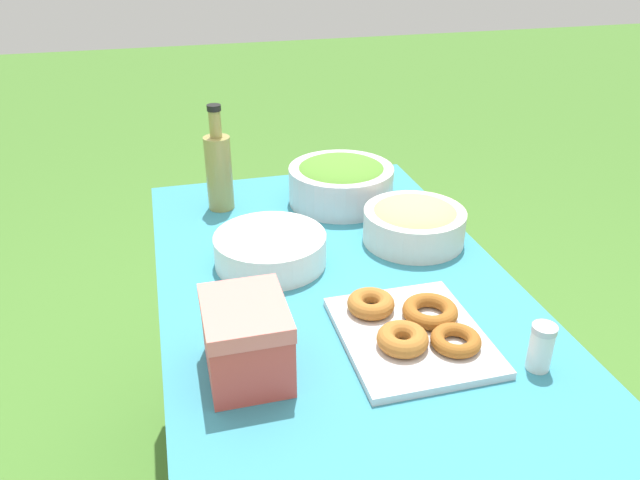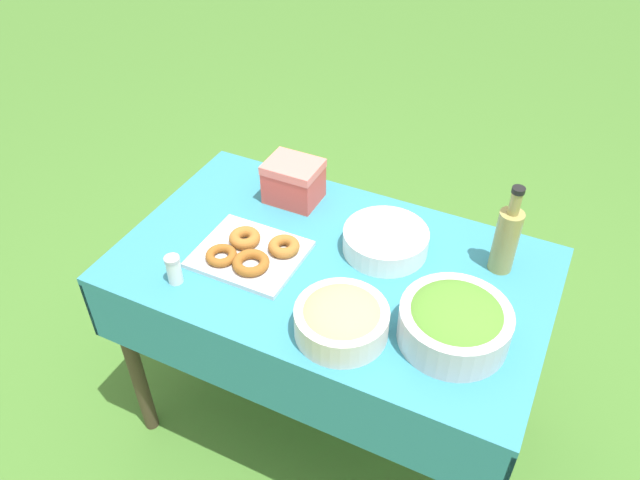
% 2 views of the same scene
% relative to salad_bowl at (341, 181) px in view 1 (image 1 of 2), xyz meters
% --- Properties ---
extents(picnic_table, '(1.28, 0.77, 0.78)m').
position_rel_salad_bowl_xyz_m(picnic_table, '(0.41, -0.13, -0.18)').
color(picnic_table, teal).
rests_on(picnic_table, ground_plane).
extents(salad_bowl, '(0.29, 0.29, 0.12)m').
position_rel_salad_bowl_xyz_m(salad_bowl, '(0.00, 0.00, 0.00)').
color(salad_bowl, silver).
rests_on(salad_bowl, picnic_table).
extents(pasta_bowl, '(0.25, 0.25, 0.10)m').
position_rel_salad_bowl_xyz_m(pasta_bowl, '(0.27, 0.11, -0.01)').
color(pasta_bowl, silver).
rests_on(pasta_bowl, picnic_table).
extents(donut_platter, '(0.31, 0.27, 0.05)m').
position_rel_salad_bowl_xyz_m(donut_platter, '(0.64, -0.05, -0.04)').
color(donut_platter, silver).
rests_on(donut_platter, picnic_table).
extents(plate_stack, '(0.26, 0.26, 0.07)m').
position_rel_salad_bowl_xyz_m(plate_stack, '(0.29, -0.25, -0.03)').
color(plate_stack, white).
rests_on(plate_stack, picnic_table).
extents(olive_oil_bottle, '(0.07, 0.07, 0.29)m').
position_rel_salad_bowl_xyz_m(olive_oil_bottle, '(-0.05, -0.33, 0.05)').
color(olive_oil_bottle, '#998E4C').
rests_on(olive_oil_bottle, picnic_table).
extents(cooler_box, '(0.18, 0.14, 0.14)m').
position_rel_salad_bowl_xyz_m(cooler_box, '(0.66, -0.37, 0.01)').
color(cooler_box, '#E04C42').
rests_on(cooler_box, picnic_table).
extents(salt_shaker, '(0.04, 0.04, 0.09)m').
position_rel_salad_bowl_xyz_m(salt_shaker, '(0.78, 0.14, -0.02)').
color(salt_shaker, white).
rests_on(salt_shaker, picnic_table).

